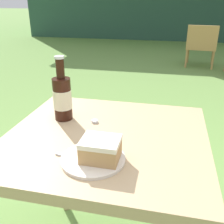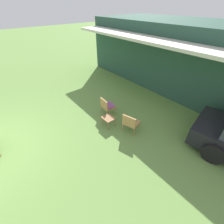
% 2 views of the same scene
% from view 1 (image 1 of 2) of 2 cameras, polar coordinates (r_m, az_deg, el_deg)
% --- Properties ---
extents(wicker_chair_cushioned, '(0.56, 0.53, 0.75)m').
position_cam_1_polar(wicker_chair_cushioned, '(5.16, 18.90, 13.87)').
color(wicker_chair_cushioned, '#B2844C').
rests_on(wicker_chair_cushioned, ground_plane).
extents(patio_table, '(0.74, 0.69, 0.71)m').
position_cam_1_polar(patio_table, '(1.02, -1.25, -8.99)').
color(patio_table, tan).
rests_on(patio_table, ground_plane).
extents(cake_on_plate, '(0.20, 0.20, 0.08)m').
position_cam_1_polar(cake_on_plate, '(0.82, -3.09, -8.79)').
color(cake_on_plate, silver).
rests_on(cake_on_plate, patio_table).
extents(cola_bottle_near, '(0.08, 0.08, 0.26)m').
position_cam_1_polar(cola_bottle_near, '(1.09, -10.75, 3.22)').
color(cola_bottle_near, black).
rests_on(cola_bottle_near, patio_table).
extents(fork, '(0.17, 0.04, 0.01)m').
position_cam_1_polar(fork, '(0.84, -7.23, -10.15)').
color(fork, silver).
rests_on(fork, patio_table).
extents(loose_bottle_cap, '(0.03, 0.03, 0.01)m').
position_cam_1_polar(loose_bottle_cap, '(1.08, -3.79, -2.01)').
color(loose_bottle_cap, silver).
rests_on(loose_bottle_cap, patio_table).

